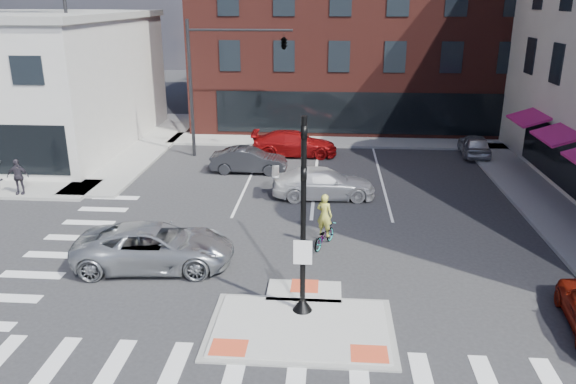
# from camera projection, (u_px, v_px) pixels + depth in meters

# --- Properties ---
(ground) EXTENTS (120.00, 120.00, 0.00)m
(ground) POSITION_uv_depth(u_px,v_px,m) (302.00, 320.00, 16.75)
(ground) COLOR #28282B
(ground) RESTS_ON ground
(refuge_island) EXTENTS (5.40, 4.65, 0.13)m
(refuge_island) POSITION_uv_depth(u_px,v_px,m) (301.00, 324.00, 16.49)
(refuge_island) COLOR gray
(refuge_island) RESTS_ON ground
(sidewalk_nw) EXTENTS (23.50, 20.50, 0.15)m
(sidewalk_nw) POSITION_uv_depth(u_px,v_px,m) (25.00, 164.00, 32.32)
(sidewalk_nw) COLOR gray
(sidewalk_nw) RESTS_ON ground
(sidewalk_e) EXTENTS (3.00, 24.00, 0.15)m
(sidewalk_e) POSITION_uv_depth(u_px,v_px,m) (551.00, 209.00, 25.38)
(sidewalk_e) COLOR gray
(sidewalk_e) RESTS_ON ground
(sidewalk_n) EXTENTS (26.00, 3.00, 0.15)m
(sidewalk_n) POSITION_uv_depth(u_px,v_px,m) (364.00, 142.00, 37.24)
(sidewalk_n) COLOR gray
(sidewalk_n) RESTS_ON ground
(building_n) EXTENTS (24.40, 18.40, 15.50)m
(building_n) POSITION_uv_depth(u_px,v_px,m) (362.00, 16.00, 44.13)
(building_n) COLOR #4A1C17
(building_n) RESTS_ON ground
(building_far_left) EXTENTS (10.00, 12.00, 10.00)m
(building_far_left) POSITION_uv_depth(u_px,v_px,m) (291.00, 36.00, 64.39)
(building_far_left) COLOR slate
(building_far_left) RESTS_ON ground
(building_far_right) EXTENTS (12.00, 12.00, 12.00)m
(building_far_right) POSITION_uv_depth(u_px,v_px,m) (404.00, 26.00, 65.03)
(building_far_right) COLOR brown
(building_far_right) RESTS_ON ground
(signal_pole) EXTENTS (0.60, 0.60, 5.98)m
(signal_pole) POSITION_uv_depth(u_px,v_px,m) (303.00, 243.00, 16.35)
(signal_pole) COLOR black
(signal_pole) RESTS_ON refuge_island
(mast_arm_signal) EXTENTS (6.10, 2.24, 8.00)m
(mast_arm_signal) POSITION_uv_depth(u_px,v_px,m) (258.00, 52.00, 31.93)
(mast_arm_signal) COLOR black
(mast_arm_signal) RESTS_ON ground
(silver_suv) EXTENTS (5.79, 3.07, 1.55)m
(silver_suv) POSITION_uv_depth(u_px,v_px,m) (155.00, 246.00, 19.89)
(silver_suv) COLOR #ABAEB2
(silver_suv) RESTS_ON ground
(white_pickup) EXTENTS (5.07, 2.41, 1.43)m
(white_pickup) POSITION_uv_depth(u_px,v_px,m) (323.00, 183.00, 26.86)
(white_pickup) COLOR silver
(white_pickup) RESTS_ON ground
(bg_car_dark) EXTENTS (4.16, 1.49, 1.37)m
(bg_car_dark) POSITION_uv_depth(u_px,v_px,m) (249.00, 160.00, 30.77)
(bg_car_dark) COLOR #27282C
(bg_car_dark) RESTS_ON ground
(bg_car_silver) EXTENTS (1.83, 4.00, 1.33)m
(bg_car_silver) POSITION_uv_depth(u_px,v_px,m) (474.00, 145.00, 34.06)
(bg_car_silver) COLOR silver
(bg_car_silver) RESTS_ON ground
(bg_car_red) EXTENTS (5.17, 2.16, 1.49)m
(bg_car_red) POSITION_uv_depth(u_px,v_px,m) (294.00, 144.00, 34.03)
(bg_car_red) COLOR maroon
(bg_car_red) RESTS_ON ground
(cyclist) EXTENTS (1.21, 1.77, 2.14)m
(cyclist) POSITION_uv_depth(u_px,v_px,m) (324.00, 229.00, 21.52)
(cyclist) COLOR #3F3F44
(cyclist) RESTS_ON ground
(pedestrian_b) EXTENTS (1.07, 0.57, 1.73)m
(pedestrian_b) POSITION_uv_depth(u_px,v_px,m) (18.00, 177.00, 26.85)
(pedestrian_b) COLOR #2E2933
(pedestrian_b) RESTS_ON sidewalk_nw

